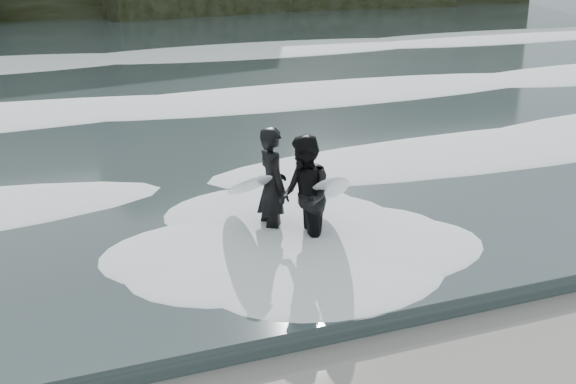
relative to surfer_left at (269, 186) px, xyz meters
name	(u,v)px	position (x,y,z in m)	size (l,w,h in m)	color
sea	(70,53)	(-1.04, 22.63, -0.86)	(90.00, 52.00, 0.30)	#303C3E
foam_near	(173,182)	(-1.04, 2.63, -0.61)	(60.00, 3.20, 0.20)	white
foam_mid	(116,107)	(-1.04, 9.63, -0.59)	(60.00, 4.00, 0.24)	white
foam_far	(80,59)	(-1.04, 18.63, -0.56)	(60.00, 4.80, 0.30)	white
surfer_left	(269,186)	(0.00, 0.00, 0.00)	(0.96, 1.92, 2.01)	black
surfer_right	(306,197)	(0.38, -0.70, 0.00)	(1.45, 2.08, 2.01)	black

